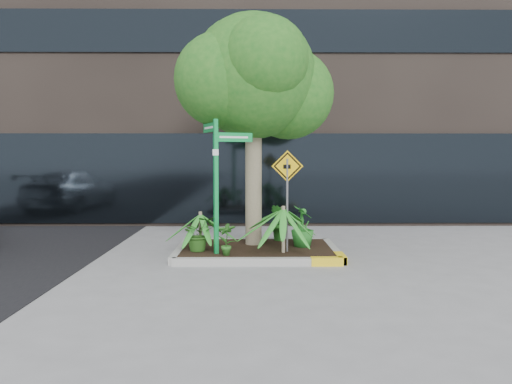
{
  "coord_description": "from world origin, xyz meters",
  "views": [
    {
      "loc": [
        0.09,
        -9.99,
        2.04
      ],
      "look_at": [
        0.18,
        0.2,
        1.31
      ],
      "focal_mm": 35.0,
      "sensor_mm": 36.0,
      "label": 1
    }
  ],
  "objects": [
    {
      "name": "cattle_sign",
      "position": [
        0.79,
        -0.23,
        1.51
      ],
      "size": [
        0.62,
        0.12,
        2.01
      ],
      "rotation": [
        0.0,
        0.0,
        -0.1
      ],
      "color": "slate",
      "rests_on": "ground"
    },
    {
      "name": "shrub_a",
      "position": [
        -0.97,
        -0.1,
        0.5
      ],
      "size": [
        0.82,
        0.82,
        0.7
      ],
      "primitive_type": "imported",
      "rotation": [
        0.0,
        0.0,
        0.41
      ],
      "color": "#245418",
      "rests_on": "planter"
    },
    {
      "name": "tree",
      "position": [
        0.13,
        0.7,
        3.72
      ],
      "size": [
        3.4,
        3.02,
        5.1
      ],
      "color": "gray",
      "rests_on": "ground"
    },
    {
      "name": "planter",
      "position": [
        0.23,
        0.27,
        0.1
      ],
      "size": [
        3.35,
        2.36,
        0.15
      ],
      "color": "#9E9E99",
      "rests_on": "ground"
    },
    {
      "name": "shrub_b",
      "position": [
        1.16,
        0.36,
        0.58
      ],
      "size": [
        0.57,
        0.57,
        0.86
      ],
      "primitive_type": "imported",
      "rotation": [
        0.0,
        0.0,
        1.77
      ],
      "color": "#217022",
      "rests_on": "planter"
    },
    {
      "name": "shrub_d",
      "position": [
        0.72,
        1.09,
        0.56
      ],
      "size": [
        0.5,
        0.5,
        0.82
      ],
      "primitive_type": "imported",
      "rotation": [
        0.0,
        0.0,
        4.84
      ],
      "color": "#1F601B",
      "rests_on": "planter"
    },
    {
      "name": "shrub_c",
      "position": [
        -0.39,
        -0.55,
        0.47
      ],
      "size": [
        0.43,
        0.43,
        0.63
      ],
      "primitive_type": "imported",
      "rotation": [
        0.0,
        0.0,
        3.5
      ],
      "color": "#2A6920",
      "rests_on": "planter"
    },
    {
      "name": "building",
      "position": [
        0.5,
        8.5,
        7.5
      ],
      "size": [
        18.0,
        8.0,
        15.0
      ],
      "primitive_type": "cube",
      "color": "#2D2621",
      "rests_on": "ground"
    },
    {
      "name": "ground",
      "position": [
        0.0,
        0.0,
        0.0
      ],
      "size": [
        80.0,
        80.0,
        0.0
      ],
      "primitive_type": "plane",
      "color": "gray",
      "rests_on": "ground"
    },
    {
      "name": "palm_left",
      "position": [
        -0.96,
        0.13,
        0.86
      ],
      "size": [
        0.86,
        0.86,
        0.96
      ],
      "color": "gray",
      "rests_on": "ground"
    },
    {
      "name": "palm_front",
      "position": [
        0.72,
        -0.27,
        1.01
      ],
      "size": [
        1.04,
        1.04,
        1.15
      ],
      "color": "gray",
      "rests_on": "ground"
    },
    {
      "name": "palm_back",
      "position": [
        0.77,
        1.01,
        0.87
      ],
      "size": [
        0.87,
        0.87,
        0.97
      ],
      "color": "gray",
      "rests_on": "ground"
    },
    {
      "name": "street_sign_post",
      "position": [
        -0.57,
        -0.3,
        1.71
      ],
      "size": [
        1.01,
        0.77,
        2.76
      ],
      "rotation": [
        0.0,
        0.0,
        0.39
      ],
      "color": "#0E9D44",
      "rests_on": "ground"
    }
  ]
}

